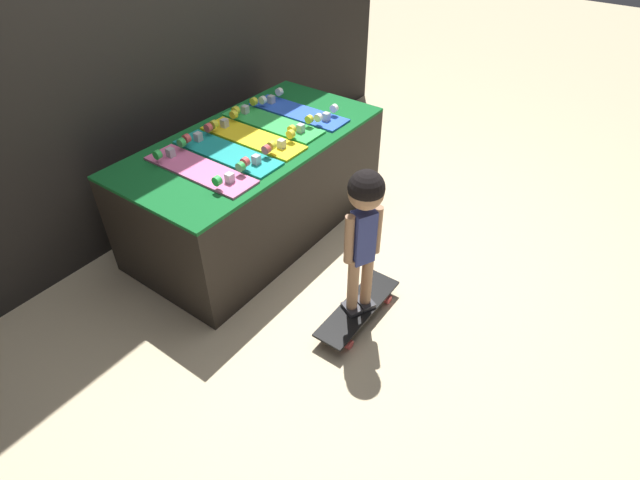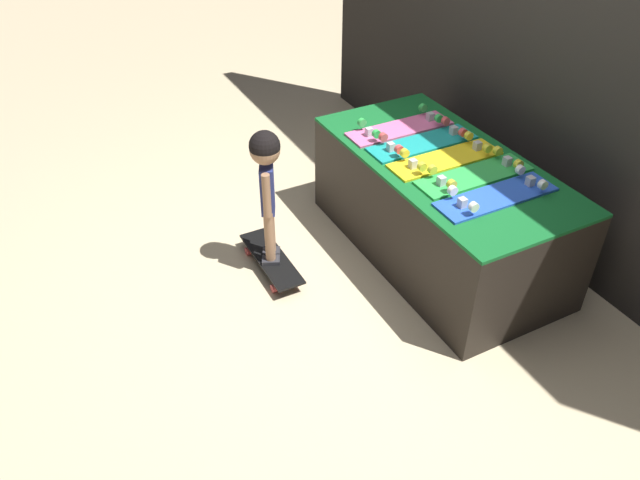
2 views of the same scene
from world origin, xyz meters
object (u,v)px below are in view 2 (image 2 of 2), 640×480
(skateboard_yellow_on_rack, at_px, (445,158))
(skateboard_on_floor, at_px, (271,260))
(skateboard_teal_on_rack, at_px, (422,142))
(skateboard_green_on_rack, at_px, (474,174))
(child, at_px, (266,173))
(skateboard_pink_on_rack, at_px, (400,127))
(skateboard_blue_on_rack, at_px, (496,195))

(skateboard_yellow_on_rack, bearing_deg, skateboard_on_floor, -107.66)
(skateboard_teal_on_rack, bearing_deg, skateboard_yellow_on_rack, 1.04)
(skateboard_green_on_rack, bearing_deg, skateboard_yellow_on_rack, -171.75)
(skateboard_green_on_rack, distance_m, child, 1.18)
(skateboard_green_on_rack, xyz_separation_m, child, (-0.55, -1.04, 0.00))
(skateboard_yellow_on_rack, distance_m, skateboard_on_floor, 1.23)
(child, bearing_deg, skateboard_pink_on_rack, 123.31)
(skateboard_blue_on_rack, bearing_deg, skateboard_yellow_on_rack, 179.92)
(skateboard_yellow_on_rack, height_order, skateboard_green_on_rack, same)
(skateboard_teal_on_rack, relative_size, skateboard_on_floor, 1.13)
(skateboard_yellow_on_rack, height_order, child, child)
(skateboard_pink_on_rack, bearing_deg, skateboard_green_on_rack, 4.37)
(skateboard_yellow_on_rack, bearing_deg, skateboard_pink_on_rack, -177.58)
(skateboard_blue_on_rack, bearing_deg, skateboard_green_on_rack, 171.60)
(skateboard_pink_on_rack, relative_size, skateboard_teal_on_rack, 1.00)
(skateboard_green_on_rack, bearing_deg, skateboard_teal_on_rack, -175.34)
(child, bearing_deg, skateboard_blue_on_rack, 78.01)
(skateboard_yellow_on_rack, height_order, skateboard_blue_on_rack, same)
(skateboard_pink_on_rack, distance_m, skateboard_blue_on_rack, 0.91)
(skateboard_yellow_on_rack, distance_m, skateboard_blue_on_rack, 0.46)
(skateboard_yellow_on_rack, bearing_deg, child, -107.66)
(skateboard_green_on_rack, distance_m, skateboard_blue_on_rack, 0.23)
(skateboard_pink_on_rack, height_order, skateboard_teal_on_rack, same)
(skateboard_blue_on_rack, bearing_deg, skateboard_teal_on_rack, -179.71)
(skateboard_teal_on_rack, height_order, skateboard_blue_on_rack, same)
(skateboard_blue_on_rack, relative_size, child, 0.81)
(skateboard_teal_on_rack, bearing_deg, skateboard_pink_on_rack, -176.21)
(skateboard_pink_on_rack, distance_m, child, 1.00)
(skateboard_pink_on_rack, height_order, skateboard_yellow_on_rack, same)
(skateboard_pink_on_rack, height_order, child, child)
(skateboard_green_on_rack, xyz_separation_m, skateboard_blue_on_rack, (0.23, -0.03, 0.00))
(skateboard_teal_on_rack, distance_m, skateboard_blue_on_rack, 0.68)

